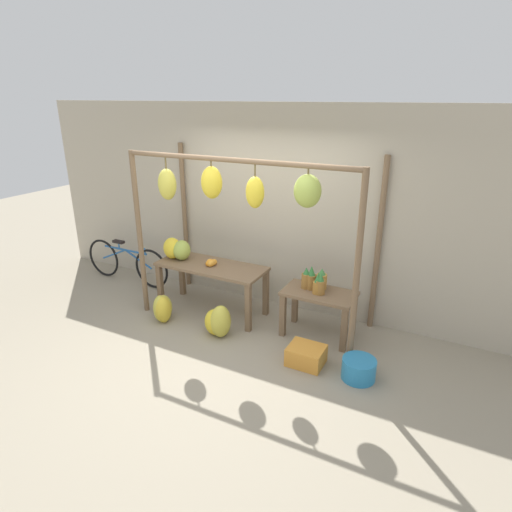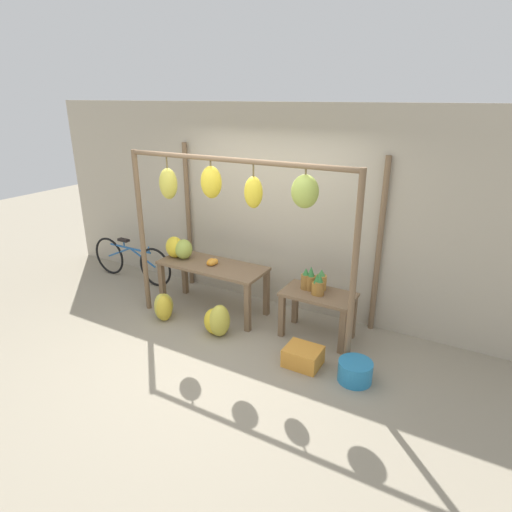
{
  "view_description": "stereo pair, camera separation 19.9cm",
  "coord_description": "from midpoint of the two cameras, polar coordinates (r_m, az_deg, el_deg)",
  "views": [
    {
      "loc": [
        2.42,
        -3.64,
        2.87
      ],
      "look_at": [
        0.08,
        0.9,
        0.95
      ],
      "focal_mm": 30.0,
      "sensor_mm": 36.0,
      "label": 1
    },
    {
      "loc": [
        2.59,
        -3.54,
        2.87
      ],
      "look_at": [
        0.08,
        0.9,
        0.95
      ],
      "focal_mm": 30.0,
      "sensor_mm": 36.0,
      "label": 2
    }
  ],
  "objects": [
    {
      "name": "stall_awning",
      "position": [
        5.06,
        -0.73,
        6.94
      ],
      "size": [
        3.01,
        1.18,
        2.23
      ],
      "color": "brown",
      "rests_on": "ground_plane"
    },
    {
      "name": "banana_pile_ground_right",
      "position": [
        5.49,
        -4.15,
        -8.64
      ],
      "size": [
        0.41,
        0.35,
        0.42
      ],
      "color": "gold",
      "rests_on": "ground_plane"
    },
    {
      "name": "ground_plane",
      "position": [
        5.24,
        -4.6,
        -12.72
      ],
      "size": [
        20.0,
        20.0,
        0.0
      ],
      "primitive_type": "plane",
      "color": "gray"
    },
    {
      "name": "blue_bucket",
      "position": [
        4.86,
        14.26,
        -14.69
      ],
      "size": [
        0.37,
        0.37,
        0.23
      ],
      "color": "teal",
      "rests_on": "ground_plane"
    },
    {
      "name": "pineapple_cluster",
      "position": [
        5.31,
        8.91,
        -3.48
      ],
      "size": [
        0.33,
        0.29,
        0.31
      ],
      "color": "olive",
      "rests_on": "display_table_side"
    },
    {
      "name": "display_table_side",
      "position": [
        5.37,
        9.32,
        -6.22
      ],
      "size": [
        0.89,
        0.5,
        0.61
      ],
      "color": "brown",
      "rests_on": "ground_plane"
    },
    {
      "name": "fruit_crate_white",
      "position": [
        5.0,
        7.45,
        -13.14
      ],
      "size": [
        0.4,
        0.34,
        0.21
      ],
      "color": "orange",
      "rests_on": "ground_plane"
    },
    {
      "name": "display_table_main",
      "position": [
        5.92,
        -4.84,
        -2.12
      ],
      "size": [
        1.52,
        0.61,
        0.7
      ],
      "color": "brown",
      "rests_on": "ground_plane"
    },
    {
      "name": "orange_pile",
      "position": [
        5.84,
        -4.91,
        -0.83
      ],
      "size": [
        0.14,
        0.16,
        0.09
      ],
      "color": "orange",
      "rests_on": "display_table_main"
    },
    {
      "name": "banana_pile_on_table",
      "position": [
        6.12,
        -9.33,
        1.04
      ],
      "size": [
        0.46,
        0.33,
        0.3
      ],
      "color": "#9EB247",
      "rests_on": "display_table_main"
    },
    {
      "name": "shop_wall_back",
      "position": [
        5.94,
        3.64,
        6.23
      ],
      "size": [
        8.0,
        0.08,
        2.8
      ],
      "color": "#B2A893",
      "rests_on": "ground_plane"
    },
    {
      "name": "parked_bicycle",
      "position": [
        7.27,
        -15.54,
        -0.57
      ],
      "size": [
        1.67,
        0.08,
        0.69
      ],
      "color": "black",
      "rests_on": "ground_plane"
    },
    {
      "name": "banana_pile_ground_left",
      "position": [
        5.96,
        -11.29,
        -6.65
      ],
      "size": [
        0.34,
        0.37,
        0.38
      ],
      "color": "gold",
      "rests_on": "ground_plane"
    }
  ]
}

